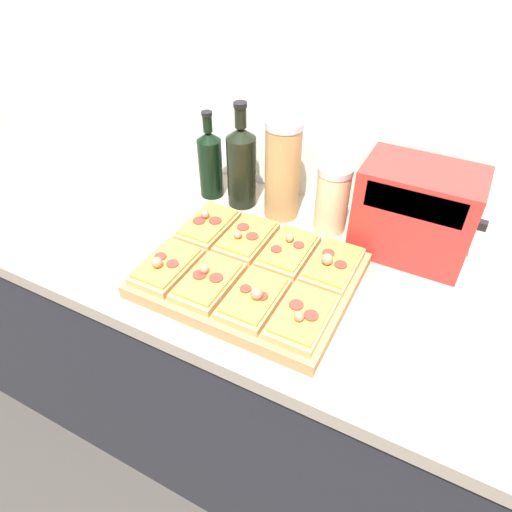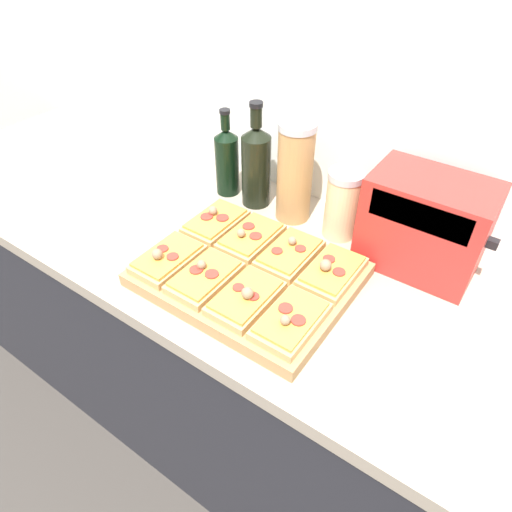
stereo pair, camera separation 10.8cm
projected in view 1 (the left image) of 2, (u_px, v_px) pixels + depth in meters
The scene contains 16 objects.
wall_back at pixel (350, 75), 1.15m from camera, with size 6.00×0.06×2.50m.
kitchen_counter at pixel (279, 372), 1.42m from camera, with size 2.63×0.67×0.89m.
cutting_board at pixel (250, 275), 1.08m from camera, with size 0.48×0.38×0.03m, color #A37A4C.
pizza_slice_back_left at pixel (208, 225), 1.19m from camera, with size 0.10×0.17×0.05m.
pizza_slice_back_midleft at pixel (247, 237), 1.15m from camera, with size 0.10×0.17×0.05m.
pizza_slice_back_midright at pixel (288, 251), 1.11m from camera, with size 0.10×0.17×0.05m.
pizza_slice_back_right at pixel (333, 265), 1.06m from camera, with size 0.10×0.17×0.06m.
pizza_slice_front_left at pixel (167, 266), 1.06m from camera, with size 0.10×0.17×0.05m.
pizza_slice_front_midleft at pixel (209, 281), 1.02m from camera, with size 0.10×0.17×0.05m.
pizza_slice_front_midright at pixel (254, 298), 0.98m from camera, with size 0.10×0.17×0.05m.
pizza_slice_front_right at pixel (303, 316), 0.94m from camera, with size 0.10×0.17×0.05m.
olive_oil_bottle at pixel (210, 163), 1.32m from camera, with size 0.07×0.07×0.26m.
wine_bottle at pixel (242, 165), 1.27m from camera, with size 0.08×0.08×0.30m.
grain_jar_tall at pixel (283, 170), 1.22m from camera, with size 0.10×0.10×0.28m.
grain_jar_short at pixel (332, 198), 1.20m from camera, with size 0.09×0.09×0.19m.
toaster_oven at pixel (415, 212), 1.11m from camera, with size 0.30×0.17×0.24m.
Camera 1 is at (0.33, -0.47, 1.64)m, focal length 32.00 mm.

